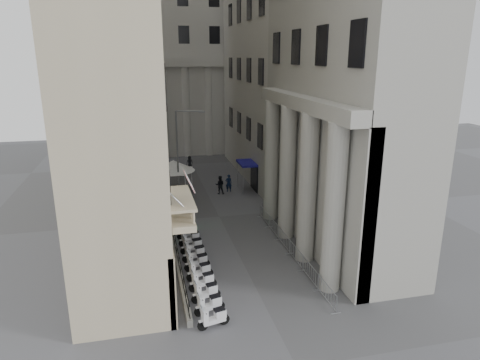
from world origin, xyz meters
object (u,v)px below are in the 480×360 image
object	(u,v)px
security_tent	(169,165)
street_lamp	(181,147)
scooter_0	(214,327)
pedestrian_a	(229,183)
pedestrian_b	(220,185)
info_kiosk	(172,220)

from	to	relation	value
security_tent	street_lamp	bearing A→B (deg)	-64.69
scooter_0	security_tent	xyz separation A→B (m)	(-0.50, 23.47, 2.86)
scooter_0	pedestrian_a	xyz separation A→B (m)	(5.36, 22.20, 0.90)
security_tent	pedestrian_b	xyz separation A→B (m)	(4.84, -1.80, -1.92)
security_tent	info_kiosk	world-z (taller)	security_tent
pedestrian_b	pedestrian_a	bearing A→B (deg)	-139.41
security_tent	pedestrian_b	distance (m)	5.51
pedestrian_a	info_kiosk	bearing A→B (deg)	58.07
security_tent	info_kiosk	size ratio (longest dim) A/B	2.15
scooter_0	security_tent	distance (m)	23.65
info_kiosk	pedestrian_a	world-z (taller)	info_kiosk
info_kiosk	pedestrian_a	size ratio (longest dim) A/B	1.09
security_tent	info_kiosk	xyz separation A→B (m)	(-0.59, -10.39, -1.87)
street_lamp	info_kiosk	xyz separation A→B (m)	(-1.64, -8.18, -4.12)
pedestrian_a	street_lamp	bearing A→B (deg)	14.36
street_lamp	info_kiosk	bearing A→B (deg)	-83.55
security_tent	info_kiosk	bearing A→B (deg)	-93.26
scooter_0	pedestrian_a	world-z (taller)	pedestrian_a
scooter_0	street_lamp	bearing A→B (deg)	-14.61
pedestrian_b	street_lamp	bearing A→B (deg)	19.18
info_kiosk	pedestrian_b	world-z (taller)	info_kiosk
info_kiosk	pedestrian_a	distance (m)	11.17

